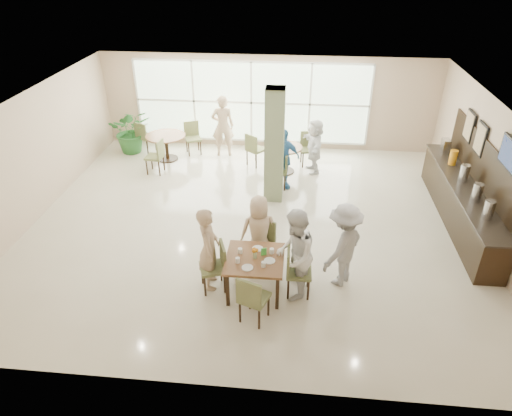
# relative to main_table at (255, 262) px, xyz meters

# --- Properties ---
(ground) EXTENTS (10.00, 10.00, 0.00)m
(ground) POSITION_rel_main_table_xyz_m (-0.29, 2.35, -0.67)
(ground) COLOR beige
(ground) RESTS_ON ground
(room_shell) EXTENTS (10.00, 10.00, 10.00)m
(room_shell) POSITION_rel_main_table_xyz_m (-0.29, 2.35, 1.04)
(room_shell) COLOR white
(room_shell) RESTS_ON ground
(window_bank) EXTENTS (7.00, 0.04, 7.00)m
(window_bank) POSITION_rel_main_table_xyz_m (-0.79, 6.81, 0.73)
(window_bank) COLOR silver
(window_bank) RESTS_ON ground
(column) EXTENTS (0.45, 0.45, 2.80)m
(column) POSITION_rel_main_table_xyz_m (0.11, 3.55, 0.73)
(column) COLOR #6F7D57
(column) RESTS_ON ground
(main_table) EXTENTS (1.03, 1.03, 0.75)m
(main_table) POSITION_rel_main_table_xyz_m (0.00, 0.00, 0.00)
(main_table) COLOR brown
(main_table) RESTS_ON ground
(round_table_left) EXTENTS (1.15, 1.15, 0.75)m
(round_table_left) POSITION_rel_main_table_xyz_m (-3.16, 5.59, -0.08)
(round_table_left) COLOR brown
(round_table_left) RESTS_ON ground
(round_table_right) EXTENTS (1.00, 1.00, 0.75)m
(round_table_right) POSITION_rel_main_table_xyz_m (0.29, 5.09, -0.12)
(round_table_right) COLOR brown
(round_table_right) RESTS_ON ground
(chairs_main_table) EXTENTS (2.08, 2.09, 0.95)m
(chairs_main_table) POSITION_rel_main_table_xyz_m (0.03, 0.02, -0.19)
(chairs_main_table) COLOR #616A3A
(chairs_main_table) RESTS_ON ground
(chairs_table_left) EXTENTS (2.05, 1.98, 0.95)m
(chairs_table_left) POSITION_rel_main_table_xyz_m (-3.22, 5.63, -0.19)
(chairs_table_left) COLOR #616A3A
(chairs_table_left) RESTS_ON ground
(chairs_table_right) EXTENTS (2.07, 1.94, 0.95)m
(chairs_table_right) POSITION_rel_main_table_xyz_m (0.22, 5.07, -0.19)
(chairs_table_right) COLOR #616A3A
(chairs_table_right) RESTS_ON ground
(tabletop_clutter) EXTENTS (0.69, 0.78, 0.21)m
(tabletop_clutter) POSITION_rel_main_table_xyz_m (0.02, -0.02, 0.14)
(tabletop_clutter) COLOR white
(tabletop_clutter) RESTS_ON main_table
(buffet_counter) EXTENTS (0.64, 4.70, 1.95)m
(buffet_counter) POSITION_rel_main_table_xyz_m (4.41, 2.85, -0.11)
(buffet_counter) COLOR black
(buffet_counter) RESTS_ON ground
(wall_tv) EXTENTS (0.06, 1.00, 0.58)m
(wall_tv) POSITION_rel_main_table_xyz_m (4.64, 1.75, 1.48)
(wall_tv) COLOR black
(wall_tv) RESTS_ON ground
(framed_art_a) EXTENTS (0.05, 0.55, 0.70)m
(framed_art_a) POSITION_rel_main_table_xyz_m (4.65, 3.35, 1.18)
(framed_art_a) COLOR black
(framed_art_a) RESTS_ON ground
(framed_art_b) EXTENTS (0.05, 0.55, 0.70)m
(framed_art_b) POSITION_rel_main_table_xyz_m (4.65, 4.15, 1.18)
(framed_art_b) COLOR black
(framed_art_b) RESTS_ON ground
(potted_plant) EXTENTS (1.54, 1.54, 1.35)m
(potted_plant) POSITION_rel_main_table_xyz_m (-4.34, 6.05, 0.01)
(potted_plant) COLOR #29682B
(potted_plant) RESTS_ON ground
(teen_left) EXTENTS (0.50, 0.66, 1.64)m
(teen_left) POSITION_rel_main_table_xyz_m (-0.85, 0.10, 0.16)
(teen_left) COLOR tan
(teen_left) RESTS_ON ground
(teen_far) EXTENTS (0.81, 0.57, 1.51)m
(teen_far) POSITION_rel_main_table_xyz_m (-0.00, 0.85, 0.09)
(teen_far) COLOR tan
(teen_far) RESTS_ON ground
(teen_right) EXTENTS (0.71, 0.88, 1.75)m
(teen_right) POSITION_rel_main_table_xyz_m (0.70, -0.01, 0.21)
(teen_right) COLOR white
(teen_right) RESTS_ON ground
(teen_standing) EXTENTS (1.13, 1.24, 1.67)m
(teen_standing) POSITION_rel_main_table_xyz_m (1.58, 0.42, 0.17)
(teen_standing) COLOR #9C9C9E
(teen_standing) RESTS_ON ground
(adult_a) EXTENTS (1.08, 0.87, 1.61)m
(adult_a) POSITION_rel_main_table_xyz_m (0.28, 4.14, 0.14)
(adult_a) COLOR teal
(adult_a) RESTS_ON ground
(adult_b) EXTENTS (0.86, 1.49, 1.51)m
(adult_b) POSITION_rel_main_table_xyz_m (1.11, 5.20, 0.09)
(adult_b) COLOR white
(adult_b) RESTS_ON ground
(adult_standing) EXTENTS (0.73, 0.54, 1.83)m
(adult_standing) POSITION_rel_main_table_xyz_m (-1.55, 6.06, 0.25)
(adult_standing) COLOR tan
(adult_standing) RESTS_ON ground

